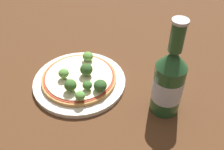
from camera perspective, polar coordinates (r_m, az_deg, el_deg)
ground_plane at (r=0.70m, az=-7.03°, el=-1.79°), size 3.00×3.00×0.00m
plate at (r=0.70m, az=-6.77°, el=-1.47°), size 0.24×0.24×0.01m
pizza at (r=0.69m, az=-6.95°, el=-0.78°), size 0.19×0.19×0.01m
broccoli_floret_0 at (r=0.67m, az=-5.60°, el=1.23°), size 0.03×0.03×0.03m
broccoli_floret_1 at (r=0.72m, az=-5.28°, el=4.07°), size 0.03×0.03×0.03m
broccoli_floret_2 at (r=0.61m, az=-6.95°, el=-4.48°), size 0.02×0.02×0.02m
broccoli_floret_3 at (r=0.63m, az=-2.58°, el=-2.29°), size 0.03×0.03×0.03m
broccoli_floret_4 at (r=0.63m, az=-5.40°, el=-2.24°), size 0.02×0.02×0.02m
broccoli_floret_5 at (r=0.63m, az=-9.04°, el=-2.21°), size 0.03×0.03×0.03m
broccoli_floret_6 at (r=0.67m, az=-10.48°, el=0.35°), size 0.03×0.03×0.03m
beer_bottle at (r=0.59m, az=12.24°, el=-1.34°), size 0.07×0.07×0.24m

